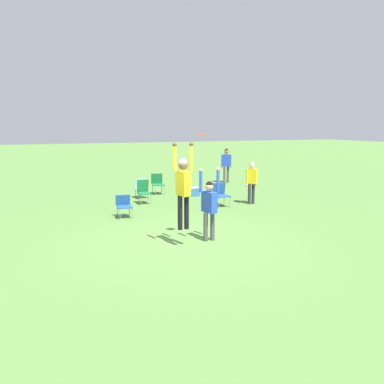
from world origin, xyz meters
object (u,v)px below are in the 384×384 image
Objects in this scene: camping_chair_4 at (141,187)px; person_spectator_far at (252,179)px; person_jumping at (183,184)px; camping_chair_2 at (220,193)px; camping_chair_3 at (124,204)px; camping_chair_1 at (144,190)px; cooler_box at (194,192)px; frisbee at (201,134)px; camping_chair_0 at (158,182)px; person_spectator_near at (226,162)px; person_defending at (209,203)px.

person_spectator_far is at bearing 125.76° from camping_chair_4.
camping_chair_2 is (3.07, 3.95, -1.09)m from person_jumping.
camping_chair_1 is at bearing -116.27° from camping_chair_3.
frisbee is at bearing -111.42° from cooler_box.
camping_chair_3 is 4.50m from cooler_box.
camping_chair_2 is 3.78m from camping_chair_3.
camping_chair_4 is (-0.93, -0.60, -0.06)m from camping_chair_0.
person_jumping is 5.09× the size of cooler_box.
camping_chair_4 is at bearing -108.70° from camping_chair_3.
camping_chair_2 is at bearing -88.02° from person_spectator_near.
camping_chair_1 reaches higher than camping_chair_0.
camping_chair_3 is at bearing 4.78° from camping_chair_2.
person_spectator_far is (4.38, 3.84, -0.61)m from person_jumping.
cooler_box is (1.27, -1.10, -0.34)m from camping_chair_0.
camping_chair_1 is at bearing -157.24° from person_spectator_far.
person_spectator_far is (5.06, 0.22, 0.55)m from camping_chair_3.
camping_chair_1 is (-0.27, 5.37, -0.48)m from person_defending.
person_jumping is 3.86m from camping_chair_3.
camping_chair_2 is 2.06× the size of cooler_box.
person_defending reaches higher than camping_chair_1.
camping_chair_3 is at bearing -1.62° from person_jumping.
person_jumping reaches higher than camping_chair_0.
person_defending is at bearing -23.15° from frisbee.
camping_chair_1 is at bearing -114.88° from person_spectator_near.
person_spectator_near is (5.35, 2.42, 0.65)m from camping_chair_4.
camping_chair_3 is at bearing -108.65° from person_spectator_near.
camping_chair_4 reaches higher than camping_chair_3.
person_defending is at bearing 92.72° from camping_chair_1.
person_spectator_far reaches higher than camping_chair_2.
person_defending is 1.06× the size of person_spectator_near.
person_spectator_near reaches higher than camping_chair_4.
camping_chair_4 is 5.91m from person_spectator_near.
camping_chair_2 is 6.06m from person_spectator_near.
cooler_box is at bearing 167.19° from person_spectator_far.
person_defending is 3.80m from camping_chair_3.
camping_chair_1 is 4.23m from person_spectator_far.
person_defending is 1.18× the size of person_spectator_far.
person_spectator_near reaches higher than camping_chair_3.
camping_chair_1 is 1.26× the size of camping_chair_3.
person_jumping is 1.11× the size of person_defending.
person_defending is (0.80, 0.18, -0.58)m from person_jumping.
person_jumping is 5.86m from person_spectator_far.
person_jumping reaches higher than cooler_box.
camping_chair_2 is 1.39m from person_spectator_far.
person_spectator_far is at bearing 43.56° from frisbee.
person_jumping is 5.12m from camping_chair_2.
camping_chair_3 reaches higher than cooler_box.
person_spectator_near is at bearing -171.27° from camping_chair_4.
person_jumping is 5.67m from camping_chair_1.
camping_chair_0 is 4.41m from camping_chair_3.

